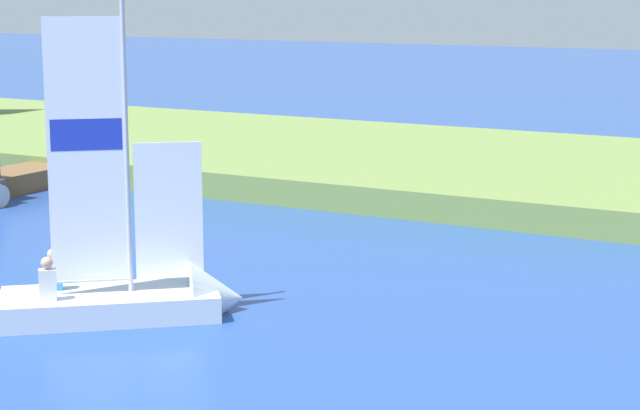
{
  "coord_description": "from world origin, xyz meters",
  "views": [
    {
      "loc": [
        10.06,
        -4.83,
        5.55
      ],
      "look_at": [
        -1.18,
        15.17,
        1.2
      ],
      "focal_mm": 64.69,
      "sensor_mm": 36.0,
      "label": 1
    }
  ],
  "objects": [
    {
      "name": "sailboat",
      "position": [
        -1.84,
        10.4,
        0.39
      ],
      "size": [
        4.08,
        3.8,
        5.94
      ],
      "rotation": [
        0.0,
        0.0,
        0.71
      ],
      "color": "silver",
      "rests_on": "ground"
    },
    {
      "name": "shore_bank",
      "position": [
        0.0,
        26.37,
        0.35
      ],
      "size": [
        80.0,
        12.74,
        0.71
      ],
      "primitive_type": "cube",
      "color": "olive",
      "rests_on": "ground"
    }
  ]
}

